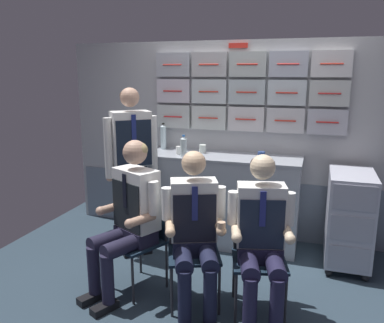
# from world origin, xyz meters

# --- Properties ---
(ground) EXTENTS (4.80, 4.80, 0.04)m
(ground) POSITION_xyz_m (0.00, 0.00, -0.02)
(ground) COLOR #2B3B48
(galley_bulkhead) EXTENTS (4.20, 0.14, 2.15)m
(galley_bulkhead) POSITION_xyz_m (-0.00, 1.37, 1.11)
(galley_bulkhead) COLOR #AFB1B4
(galley_bulkhead) RESTS_ON ground
(galley_counter) EXTENTS (1.66, 0.53, 0.96)m
(galley_counter) POSITION_xyz_m (-0.24, 1.09, 0.48)
(galley_counter) COLOR #A7AEB9
(galley_counter) RESTS_ON ground
(service_trolley) EXTENTS (0.40, 0.65, 0.91)m
(service_trolley) POSITION_xyz_m (1.04, 0.93, 0.49)
(service_trolley) COLOR black
(service_trolley) RESTS_ON ground
(folding_chair_left) EXTENTS (0.54, 0.54, 0.83)m
(folding_chair_left) POSITION_xyz_m (-0.65, 0.02, 0.51)
(folding_chair_left) COLOR #2D2D33
(folding_chair_left) RESTS_ON ground
(crew_member_left) EXTENTS (0.60, 0.71, 1.29)m
(crew_member_left) POSITION_xyz_m (-0.72, -0.12, 0.71)
(crew_member_left) COLOR black
(crew_member_left) RESTS_ON ground
(folding_chair_right) EXTENTS (0.52, 0.52, 0.83)m
(folding_chair_right) POSITION_xyz_m (-0.20, -0.04, 0.51)
(folding_chair_right) COLOR #2D2D33
(folding_chair_right) RESTS_ON ground
(crew_member_right) EXTENTS (0.55, 0.68, 1.25)m
(crew_member_right) POSITION_xyz_m (-0.14, -0.19, 0.68)
(crew_member_right) COLOR black
(crew_member_right) RESTS_ON ground
(folding_chair_by_counter) EXTENTS (0.49, 0.49, 0.83)m
(folding_chair_by_counter) POSITION_xyz_m (0.32, 0.01, 0.51)
(folding_chair_by_counter) COLOR #2D2D33
(folding_chair_by_counter) RESTS_ON ground
(crew_member_by_counter) EXTENTS (0.51, 0.66, 1.24)m
(crew_member_by_counter) POSITION_xyz_m (0.36, -0.15, 0.68)
(crew_member_by_counter) COLOR black
(crew_member_by_counter) RESTS_ON ground
(crew_member_standing) EXTENTS (0.42, 0.41, 1.68)m
(crew_member_standing) POSITION_xyz_m (-1.03, 0.59, 1.00)
(crew_member_standing) COLOR black
(crew_member_standing) RESTS_ON ground
(water_bottle_clear) EXTENTS (0.07, 0.07, 0.30)m
(water_bottle_clear) POSITION_xyz_m (-0.96, 1.24, 1.11)
(water_bottle_clear) COLOR silver
(water_bottle_clear) RESTS_ON galley_counter
(sparkling_bottle_green) EXTENTS (0.07, 0.07, 0.23)m
(sparkling_bottle_green) POSITION_xyz_m (-0.60, 0.93, 1.07)
(sparkling_bottle_green) COLOR silver
(sparkling_bottle_green) RESTS_ON galley_counter
(coffee_cup_white) EXTENTS (0.08, 0.08, 0.09)m
(coffee_cup_white) POSITION_xyz_m (-0.47, 1.16, 1.01)
(coffee_cup_white) COLOR silver
(coffee_cup_white) RESTS_ON galley_counter
(paper_cup_tan) EXTENTS (0.06, 0.06, 0.09)m
(paper_cup_tan) POSITION_xyz_m (-0.69, 1.01, 1.01)
(paper_cup_tan) COLOR white
(paper_cup_tan) RESTS_ON galley_counter
(espresso_cup_small) EXTENTS (0.07, 0.07, 0.06)m
(espresso_cup_small) POSITION_xyz_m (0.17, 1.12, 1.00)
(espresso_cup_small) COLOR navy
(espresso_cup_small) RESTS_ON galley_counter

